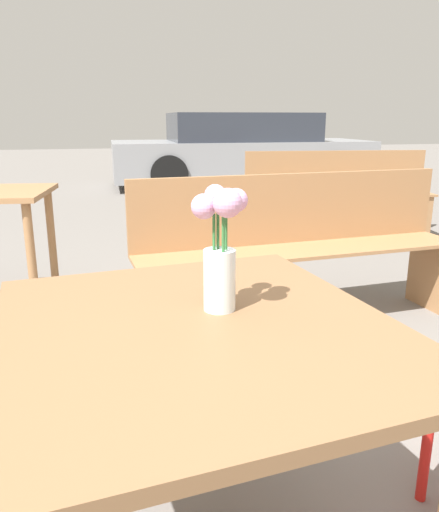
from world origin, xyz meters
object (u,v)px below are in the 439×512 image
Objects in this scene: bench_near at (297,241)px; bench_middle at (338,190)px; table_front at (199,361)px; parked_car at (241,151)px; flower_vase at (220,253)px.

bench_middle is (1.22, 1.87, -0.00)m from bench_near.
table_front is at bearing -121.73° from bench_middle.
bench_middle is at bearing 58.27° from table_front.
bench_middle reaches higher than table_front.
bench_middle is (2.13, 3.44, -0.15)m from table_front.
parked_car is at bearing 72.53° from table_front.
bench_middle is 0.40× the size of parked_car.
flower_vase reaches higher than bench_middle.
bench_middle is (2.06, 3.37, -0.38)m from flower_vase.
parked_car is (0.30, 4.26, 0.13)m from bench_middle.
flower_vase is 0.06× the size of parked_car.
table_front is at bearing -107.47° from parked_car.
parked_car is at bearing 86.01° from bench_middle.
bench_near is (0.91, 1.57, -0.14)m from table_front.
table_front is 0.22× the size of parked_car.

